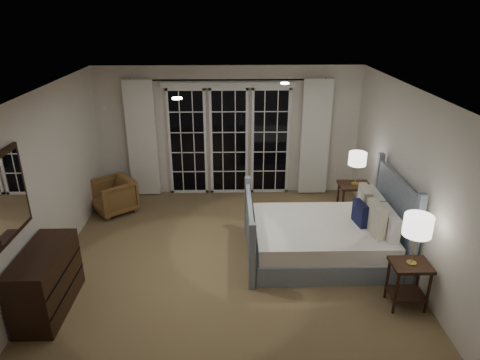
{
  "coord_description": "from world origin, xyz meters",
  "views": [
    {
      "loc": [
        0.03,
        -5.46,
        3.52
      ],
      "look_at": [
        0.17,
        0.54,
        1.05
      ],
      "focal_mm": 32.0,
      "sensor_mm": 36.0,
      "label": 1
    }
  ],
  "objects_px": {
    "dresser": "(46,281)",
    "lamp_left": "(418,226)",
    "nightstand_left": "(409,278)",
    "lamp_right": "(358,159)",
    "bed": "(325,237)",
    "armchair": "(113,196)",
    "nightstand_right": "(353,197)"
  },
  "relations": [
    {
      "from": "dresser",
      "to": "lamp_left",
      "type": "bearing_deg",
      "value": -0.5
    },
    {
      "from": "nightstand_left",
      "to": "lamp_right",
      "type": "height_order",
      "value": "lamp_right"
    },
    {
      "from": "lamp_left",
      "to": "lamp_right",
      "type": "distance_m",
      "value": 2.3
    },
    {
      "from": "nightstand_left",
      "to": "lamp_left",
      "type": "xyz_separation_m",
      "value": [
        0.0,
        -0.0,
        0.73
      ]
    },
    {
      "from": "bed",
      "to": "lamp_left",
      "type": "bearing_deg",
      "value": -56.12
    },
    {
      "from": "dresser",
      "to": "armchair",
      "type": "bearing_deg",
      "value": 87.25
    },
    {
      "from": "nightstand_right",
      "to": "lamp_right",
      "type": "distance_m",
      "value": 0.69
    },
    {
      "from": "lamp_left",
      "to": "lamp_right",
      "type": "relative_size",
      "value": 1.13
    },
    {
      "from": "nightstand_right",
      "to": "lamp_left",
      "type": "xyz_separation_m",
      "value": [
        0.07,
        -2.3,
        0.68
      ]
    },
    {
      "from": "nightstand_right",
      "to": "dresser",
      "type": "bearing_deg",
      "value": -152.64
    },
    {
      "from": "lamp_right",
      "to": "dresser",
      "type": "distance_m",
      "value": 4.97
    },
    {
      "from": "nightstand_left",
      "to": "dresser",
      "type": "bearing_deg",
      "value": 179.5
    },
    {
      "from": "bed",
      "to": "lamp_right",
      "type": "xyz_separation_m",
      "value": [
        0.72,
        1.13,
        0.82
      ]
    },
    {
      "from": "lamp_left",
      "to": "nightstand_right",
      "type": "bearing_deg",
      "value": 91.66
    },
    {
      "from": "dresser",
      "to": "bed",
      "type": "bearing_deg",
      "value": 17.27
    },
    {
      "from": "lamp_right",
      "to": "nightstand_left",
      "type": "bearing_deg",
      "value": -88.34
    },
    {
      "from": "nightstand_right",
      "to": "lamp_right",
      "type": "relative_size",
      "value": 1.2
    },
    {
      "from": "lamp_left",
      "to": "armchair",
      "type": "distance_m",
      "value": 5.17
    },
    {
      "from": "lamp_right",
      "to": "dresser",
      "type": "relative_size",
      "value": 0.5
    },
    {
      "from": "nightstand_left",
      "to": "lamp_left",
      "type": "height_order",
      "value": "lamp_left"
    },
    {
      "from": "bed",
      "to": "nightstand_left",
      "type": "xyz_separation_m",
      "value": [
        0.79,
        -1.17,
        0.08
      ]
    },
    {
      "from": "nightstand_left",
      "to": "dresser",
      "type": "xyz_separation_m",
      "value": [
        -4.43,
        0.04,
        0.01
      ]
    },
    {
      "from": "bed",
      "to": "nightstand_left",
      "type": "height_order",
      "value": "bed"
    },
    {
      "from": "armchair",
      "to": "bed",
      "type": "bearing_deg",
      "value": 27.83
    },
    {
      "from": "bed",
      "to": "armchair",
      "type": "relative_size",
      "value": 3.15
    },
    {
      "from": "bed",
      "to": "nightstand_left",
      "type": "bearing_deg",
      "value": -56.12
    },
    {
      "from": "bed",
      "to": "lamp_right",
      "type": "height_order",
      "value": "bed"
    },
    {
      "from": "bed",
      "to": "armchair",
      "type": "height_order",
      "value": "bed"
    },
    {
      "from": "nightstand_right",
      "to": "dresser",
      "type": "height_order",
      "value": "dresser"
    },
    {
      "from": "bed",
      "to": "lamp_left",
      "type": "height_order",
      "value": "bed"
    },
    {
      "from": "nightstand_left",
      "to": "lamp_right",
      "type": "relative_size",
      "value": 1.07
    },
    {
      "from": "bed",
      "to": "nightstand_right",
      "type": "height_order",
      "value": "bed"
    }
  ]
}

